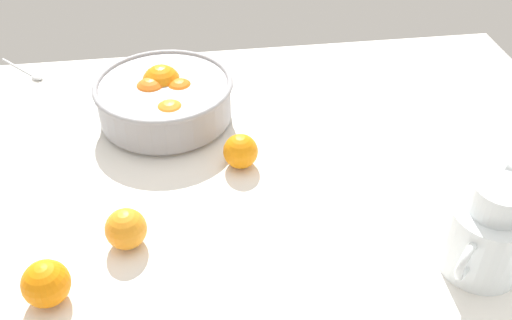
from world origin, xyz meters
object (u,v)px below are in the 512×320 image
at_px(juice_pitcher, 486,238).
at_px(loose_orange_2, 241,151).
at_px(loose_orange_1, 126,229).
at_px(fruit_bowl, 165,99).
at_px(spoon, 28,72).
at_px(loose_orange_0, 46,284).

height_order(juice_pitcher, loose_orange_2, juice_pitcher).
distance_m(juice_pitcher, loose_orange_1, 0.56).
xyz_separation_m(fruit_bowl, spoon, (-0.33, 0.24, -0.05)).
bearing_deg(loose_orange_1, loose_orange_2, 40.66).
relative_size(fruit_bowl, juice_pitcher, 1.68).
bearing_deg(loose_orange_0, loose_orange_1, 41.42).
relative_size(juice_pitcher, loose_orange_1, 2.50).
distance_m(loose_orange_1, spoon, 0.65).
bearing_deg(juice_pitcher, loose_orange_0, 177.88).
height_order(fruit_bowl, juice_pitcher, juice_pitcher).
bearing_deg(loose_orange_1, fruit_bowl, 78.56).
bearing_deg(loose_orange_2, loose_orange_0, -139.07).
height_order(fruit_bowl, spoon, fruit_bowl).
relative_size(loose_orange_0, loose_orange_1, 1.05).
height_order(loose_orange_1, loose_orange_2, loose_orange_1).
relative_size(fruit_bowl, loose_orange_1, 4.21).
xyz_separation_m(loose_orange_0, spoon, (-0.15, 0.69, -0.03)).
distance_m(fruit_bowl, loose_orange_0, 0.48).
height_order(juice_pitcher, loose_orange_1, juice_pitcher).
bearing_deg(fruit_bowl, loose_orange_2, -51.27).
bearing_deg(juice_pitcher, loose_orange_2, 138.59).
xyz_separation_m(juice_pitcher, loose_orange_2, (-0.34, 0.30, -0.03)).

